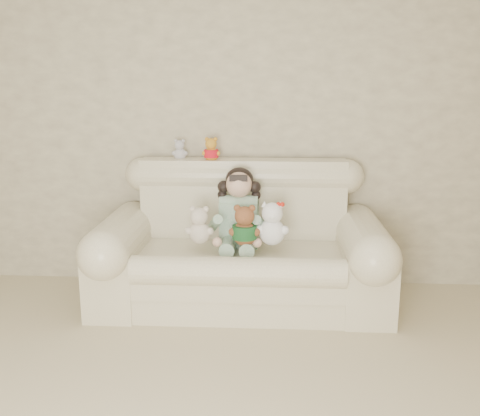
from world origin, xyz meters
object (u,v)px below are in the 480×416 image
(brown_teddy, at_px, (245,222))
(cream_teddy, at_px, (199,221))
(sofa, at_px, (241,237))
(seated_child, at_px, (239,207))
(white_cat, at_px, (272,219))

(brown_teddy, relative_size, cream_teddy, 1.07)
(sofa, distance_m, cream_teddy, 0.34)
(sofa, distance_m, seated_child, 0.22)
(brown_teddy, bearing_deg, seated_child, 111.02)
(seated_child, relative_size, brown_teddy, 1.74)
(seated_child, height_order, white_cat, seated_child)
(white_cat, bearing_deg, brown_teddy, -164.71)
(brown_teddy, bearing_deg, sofa, 110.97)
(sofa, relative_size, white_cat, 5.76)
(seated_child, height_order, cream_teddy, seated_child)
(sofa, distance_m, brown_teddy, 0.23)
(brown_teddy, distance_m, white_cat, 0.19)
(seated_child, bearing_deg, white_cat, -37.60)
(sofa, relative_size, seated_child, 3.56)
(sofa, bearing_deg, cream_teddy, -154.74)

